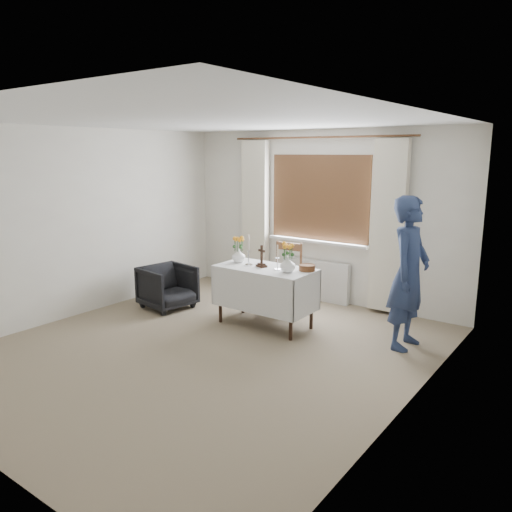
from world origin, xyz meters
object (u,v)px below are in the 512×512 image
at_px(wooden_cross, 262,256).
at_px(flower_vase_left, 239,256).
at_px(person, 409,273).
at_px(flower_vase_right, 288,264).
at_px(armchair, 168,287).
at_px(wooden_chair, 282,278).
at_px(altar_table, 265,297).

height_order(wooden_cross, flower_vase_left, wooden_cross).
xyz_separation_m(person, wooden_cross, (-1.74, -0.38, 0.04)).
bearing_deg(flower_vase_right, armchair, -174.86).
relative_size(wooden_chair, armchair, 1.42).
height_order(person, wooden_cross, person).
relative_size(altar_table, armchair, 1.84).
distance_m(person, flower_vase_right, 1.39).
distance_m(altar_table, wooden_cross, 0.52).
bearing_deg(armchair, flower_vase_left, -68.91).
bearing_deg(person, wooden_cross, 103.36).
height_order(armchair, person, person).
distance_m(wooden_chair, flower_vase_left, 0.75).
bearing_deg(flower_vase_left, person, 9.05).
distance_m(altar_table, person, 1.80).
bearing_deg(person, altar_table, 103.67).
distance_m(altar_table, flower_vase_right, 0.60).
distance_m(armchair, flower_vase_right, 1.98).
bearing_deg(armchair, flower_vase_right, -76.66).
xyz_separation_m(altar_table, wooden_cross, (-0.05, -0.00, 0.52)).
height_order(wooden_chair, flower_vase_left, wooden_chair).
xyz_separation_m(wooden_chair, flower_vase_left, (-0.31, -0.57, 0.38)).
distance_m(wooden_chair, wooden_cross, 0.75).
relative_size(flower_vase_left, flower_vase_right, 0.95).
height_order(armchair, flower_vase_right, flower_vase_right).
bearing_deg(wooden_cross, armchair, -152.93).
bearing_deg(person, flower_vase_right, 108.63).
height_order(altar_table, flower_vase_left, flower_vase_left).
distance_m(wooden_chair, person, 1.89).
bearing_deg(armchair, altar_table, -73.87).
bearing_deg(wooden_chair, armchair, -152.91).
xyz_separation_m(altar_table, wooden_chair, (-0.14, 0.61, 0.10)).
distance_m(altar_table, flower_vase_left, 0.65).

